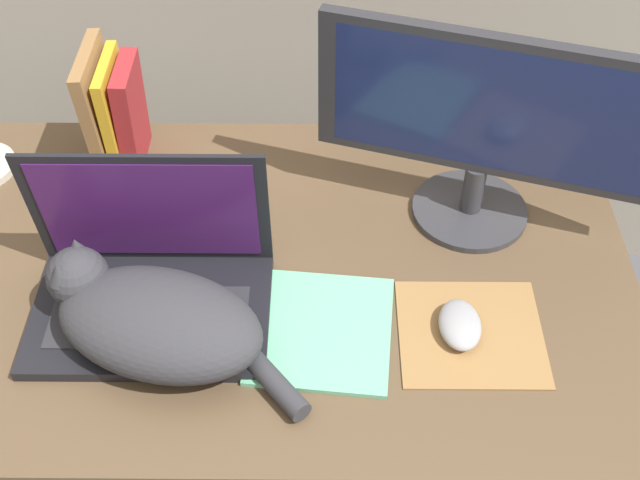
# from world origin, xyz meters

# --- Properties ---
(desk) EXTENTS (1.26, 0.74, 0.71)m
(desk) POSITION_xyz_m (0.00, 0.37, 0.64)
(desk) COLOR brown
(desk) RESTS_ON ground_plane
(laptop) EXTENTS (0.36, 0.23, 0.25)m
(laptop) POSITION_xyz_m (-0.13, 0.29, 0.76)
(laptop) COLOR black
(laptop) RESTS_ON desk
(cat) EXTENTS (0.39, 0.26, 0.14)m
(cat) POSITION_xyz_m (-0.11, 0.21, 0.77)
(cat) COLOR #333338
(cat) RESTS_ON desk
(external_monitor) EXTENTS (0.52, 0.20, 0.35)m
(external_monitor) POSITION_xyz_m (0.38, 0.50, 0.90)
(external_monitor) COLOR #333338
(external_monitor) RESTS_ON desk
(mousepad) EXTENTS (0.22, 0.20, 0.00)m
(mousepad) POSITION_xyz_m (0.35, 0.24, 0.71)
(mousepad) COLOR olive
(mousepad) RESTS_ON desk
(computer_mouse) EXTENTS (0.06, 0.10, 0.03)m
(computer_mouse) POSITION_xyz_m (0.33, 0.24, 0.73)
(computer_mouse) COLOR #99999E
(computer_mouse) RESTS_ON mousepad
(book_row) EXTENTS (0.09, 0.16, 0.22)m
(book_row) POSITION_xyz_m (-0.24, 0.64, 0.82)
(book_row) COLOR olive
(book_row) RESTS_ON desk
(notepad) EXTENTS (0.23, 0.24, 0.01)m
(notepad) POSITION_xyz_m (0.13, 0.24, 0.72)
(notepad) COLOR #6BBC93
(notepad) RESTS_ON desk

